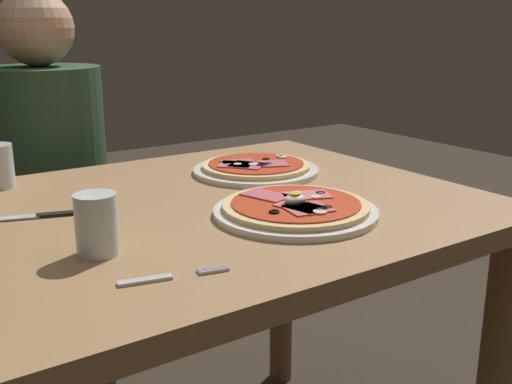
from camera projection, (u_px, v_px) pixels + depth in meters
dining_table at (214, 261)px, 1.25m from camera, size 1.02×0.86×0.75m
pizza_foreground at (296, 209)px, 1.12m from camera, size 0.30×0.30×0.05m
pizza_across_left at (256, 168)px, 1.43m from camera, size 0.30×0.30×0.03m
water_glass_near at (97, 228)px, 0.93m from camera, size 0.07×0.07×0.10m
fork at (165, 277)px, 0.85m from camera, size 0.16×0.05×0.00m
knife at (40, 216)px, 1.11m from camera, size 0.19×0.08×0.01m
diner_person at (53, 215)px, 1.75m from camera, size 0.32×0.32×1.18m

